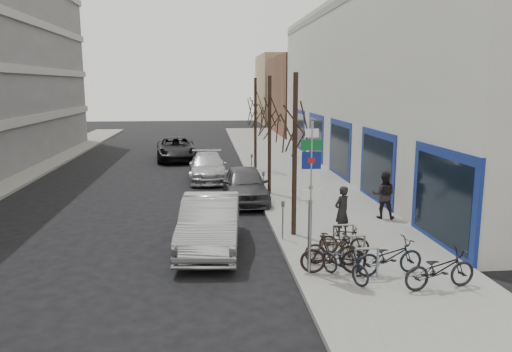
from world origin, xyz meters
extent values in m
plane|color=black|center=(0.00, 0.00, 0.00)|extent=(120.00, 120.00, 0.00)
cube|color=slate|center=(4.50, 10.00, 0.07)|extent=(5.00, 70.00, 0.15)
cube|color=#B7B7B2|center=(17.00, 16.00, 5.00)|extent=(20.00, 32.00, 10.00)
cube|color=brown|center=(13.00, 40.00, 4.00)|extent=(12.00, 14.00, 8.00)
cube|color=#937A5B|center=(13.50, 55.00, 4.50)|extent=(13.00, 12.00, 9.00)
cylinder|color=gray|center=(2.40, 0.00, 2.10)|extent=(0.10, 0.10, 4.20)
cube|color=white|center=(2.40, -0.03, 3.90)|extent=(0.35, 0.03, 0.22)
cube|color=#0C5926|center=(2.40, -0.03, 3.60)|extent=(0.55, 0.03, 0.28)
cube|color=navy|center=(2.40, -0.03, 3.20)|extent=(0.50, 0.03, 0.45)
cube|color=maroon|center=(2.40, -0.04, 3.20)|extent=(0.18, 0.02, 0.14)
cube|color=white|center=(2.40, -0.03, 2.75)|extent=(0.45, 0.03, 0.45)
cube|color=white|center=(2.40, -0.03, 2.30)|extent=(0.55, 0.03, 0.28)
cylinder|color=gray|center=(3.50, -0.50, 0.55)|extent=(0.06, 0.06, 0.80)
cylinder|color=gray|center=(4.10, -0.50, 0.55)|extent=(0.06, 0.06, 0.80)
cylinder|color=gray|center=(3.80, -0.50, 0.95)|extent=(0.60, 0.06, 0.06)
cylinder|color=gray|center=(3.50, 0.60, 0.55)|extent=(0.06, 0.06, 0.80)
cylinder|color=gray|center=(4.10, 0.60, 0.55)|extent=(0.06, 0.06, 0.80)
cylinder|color=gray|center=(3.80, 0.60, 0.95)|extent=(0.60, 0.06, 0.06)
cylinder|color=gray|center=(3.50, 1.70, 0.55)|extent=(0.06, 0.06, 0.80)
cylinder|color=gray|center=(4.10, 1.70, 0.55)|extent=(0.06, 0.06, 0.80)
cylinder|color=gray|center=(3.80, 1.70, 0.95)|extent=(0.60, 0.06, 0.06)
cylinder|color=black|center=(2.60, 3.50, 2.75)|extent=(0.16, 0.16, 5.50)
cylinder|color=black|center=(2.60, 10.00, 2.75)|extent=(0.16, 0.16, 5.50)
cylinder|color=black|center=(2.60, 16.50, 2.75)|extent=(0.16, 0.16, 5.50)
cylinder|color=gray|center=(2.15, 3.00, 0.70)|extent=(0.05, 0.05, 1.10)
cube|color=#3F3F44|center=(2.15, 3.00, 1.33)|extent=(0.10, 0.08, 0.18)
cylinder|color=gray|center=(2.15, 8.50, 0.70)|extent=(0.05, 0.05, 1.10)
cube|color=#3F3F44|center=(2.15, 8.50, 1.33)|extent=(0.10, 0.08, 0.18)
cylinder|color=gray|center=(2.15, 14.00, 0.70)|extent=(0.05, 0.05, 1.10)
cube|color=#3F3F44|center=(2.15, 14.00, 1.33)|extent=(0.10, 0.08, 0.18)
imported|color=black|center=(3.23, -0.53, 0.67)|extent=(1.26, 1.73, 1.03)
imported|color=black|center=(3.03, -0.11, 0.69)|extent=(1.84, 0.73, 1.08)
imported|color=black|center=(4.48, -0.33, 0.72)|extent=(1.94, 0.83, 1.15)
imported|color=black|center=(3.17, 0.53, 0.62)|extent=(1.62, 0.83, 0.94)
imported|color=black|center=(5.38, -1.34, 0.74)|extent=(1.99, 0.87, 1.17)
imported|color=black|center=(3.71, 1.29, 0.60)|extent=(1.55, 0.93, 0.90)
imported|color=#A5A5AA|center=(-0.20, 2.69, 0.83)|extent=(2.15, 5.16, 1.66)
imported|color=#434348|center=(1.40, 8.98, 0.78)|extent=(1.92, 4.61, 1.56)
imported|color=#B3B2B8|center=(-0.20, 14.30, 0.72)|extent=(2.11, 4.99, 1.44)
imported|color=black|center=(-2.32, 21.84, 0.78)|extent=(3.11, 5.84, 1.56)
imported|color=black|center=(4.15, 3.19, 0.99)|extent=(0.74, 0.67, 1.69)
imported|color=black|center=(6.32, 5.22, 1.05)|extent=(0.78, 0.64, 1.80)
camera|label=1|loc=(-0.28, -12.45, 5.11)|focal=35.00mm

